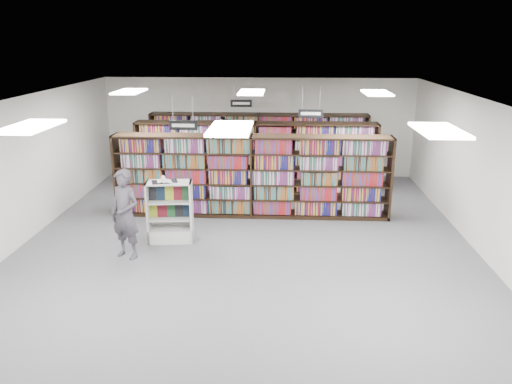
{
  "coord_description": "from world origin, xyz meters",
  "views": [
    {
      "loc": [
        0.76,
        -10.2,
        4.44
      ],
      "look_at": [
        0.19,
        0.5,
        1.1
      ],
      "focal_mm": 35.0,
      "sensor_mm": 36.0,
      "label": 1
    }
  ],
  "objects_px": {
    "shopper": "(125,214)",
    "open_book": "(164,180)",
    "bookshelf_row_near": "(252,176)",
    "endcap_display": "(171,220)"
  },
  "relations": [
    {
      "from": "bookshelf_row_near",
      "to": "endcap_display",
      "type": "height_order",
      "value": "bookshelf_row_near"
    },
    {
      "from": "bookshelf_row_near",
      "to": "open_book",
      "type": "bearing_deg",
      "value": -135.29
    },
    {
      "from": "endcap_display",
      "to": "open_book",
      "type": "relative_size",
      "value": 2.25
    },
    {
      "from": "shopper",
      "to": "open_book",
      "type": "bearing_deg",
      "value": 78.67
    },
    {
      "from": "endcap_display",
      "to": "open_book",
      "type": "bearing_deg",
      "value": -160.32
    },
    {
      "from": "endcap_display",
      "to": "shopper",
      "type": "height_order",
      "value": "shopper"
    },
    {
      "from": "endcap_display",
      "to": "shopper",
      "type": "xyz_separation_m",
      "value": [
        -0.72,
        -0.94,
        0.47
      ]
    },
    {
      "from": "bookshelf_row_near",
      "to": "open_book",
      "type": "relative_size",
      "value": 11.28
    },
    {
      "from": "bookshelf_row_near",
      "to": "endcap_display",
      "type": "distance_m",
      "value": 2.53
    },
    {
      "from": "bookshelf_row_near",
      "to": "shopper",
      "type": "relative_size",
      "value": 3.69
    }
  ]
}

